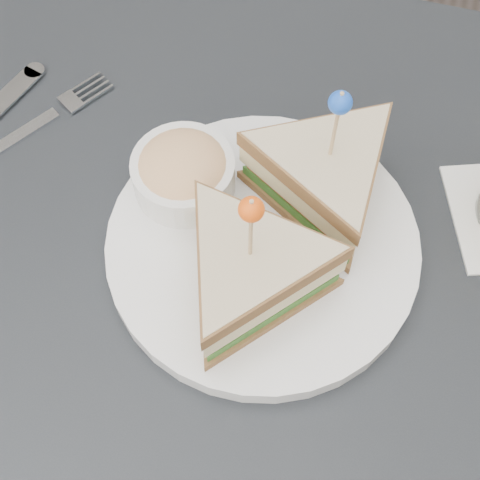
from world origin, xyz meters
name	(u,v)px	position (x,y,z in m)	size (l,w,h in m)	color
ground_plane	(234,442)	(0.00, 0.00, 0.00)	(3.50, 3.50, 0.00)	#3F3833
table	(228,305)	(0.00, 0.00, 0.67)	(0.80, 0.80, 0.75)	black
plate_meal	(272,223)	(0.03, 0.04, 0.80)	(0.36, 0.36, 0.17)	white
cutlery_fork	(42,121)	(-0.23, 0.11, 0.75)	(0.12, 0.17, 0.01)	silver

